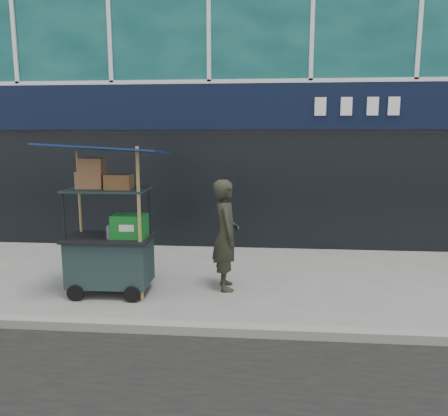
{
  "coord_description": "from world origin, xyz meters",
  "views": [
    {
      "loc": [
        1.07,
        -5.07,
        2.37
      ],
      "look_at": [
        0.53,
        1.2,
        1.3
      ],
      "focal_mm": 35.0,
      "sensor_mm": 36.0,
      "label": 1
    }
  ],
  "objects": [
    {
      "name": "ground",
      "position": [
        0.0,
        0.0,
        0.0
      ],
      "size": [
        80.0,
        80.0,
        0.0
      ],
      "primitive_type": "plane",
      "color": "slate",
      "rests_on": "ground"
    },
    {
      "name": "curb",
      "position": [
        0.0,
        -0.2,
        0.06
      ],
      "size": [
        80.0,
        0.18,
        0.12
      ],
      "primitive_type": "cube",
      "color": "gray",
      "rests_on": "ground"
    },
    {
      "name": "vendor_cart",
      "position": [
        -1.15,
        1.04,
        0.79
      ],
      "size": [
        1.7,
        1.21,
        2.25
      ],
      "rotation": [
        0.0,
        0.0,
        0.02
      ],
      "color": "#1B2C2F",
      "rests_on": "ground"
    },
    {
      "name": "vendor_man",
      "position": [
        0.54,
        1.4,
        0.85
      ],
      "size": [
        0.53,
        0.69,
        1.7
      ],
      "primitive_type": "imported",
      "rotation": [
        0.0,
        0.0,
        1.78
      ],
      "color": "#282A1F",
      "rests_on": "ground"
    }
  ]
}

